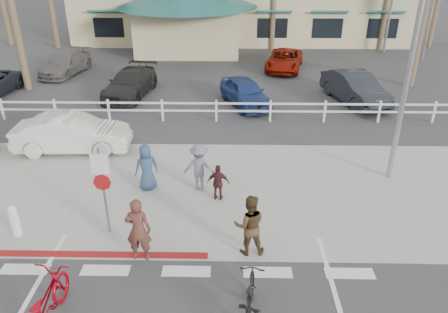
{
  "coord_description": "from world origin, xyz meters",
  "views": [
    {
      "loc": [
        1.08,
        -7.71,
        7.34
      ],
      "look_at": [
        0.86,
        3.97,
        1.5
      ],
      "focal_mm": 35.0,
      "sensor_mm": 36.0,
      "label": 1
    }
  ],
  "objects_px": {
    "bike_black": "(250,299)",
    "car_white_sedan": "(72,133)",
    "sign_post": "(103,187)",
    "bike_red": "(43,305)"
  },
  "relations": [
    {
      "from": "bike_red",
      "to": "bike_black",
      "type": "distance_m",
      "value": 4.29
    },
    {
      "from": "bike_red",
      "to": "car_white_sedan",
      "type": "bearing_deg",
      "value": -70.42
    },
    {
      "from": "sign_post",
      "to": "car_white_sedan",
      "type": "height_order",
      "value": "sign_post"
    },
    {
      "from": "bike_black",
      "to": "car_white_sedan",
      "type": "bearing_deg",
      "value": -44.42
    },
    {
      "from": "bike_black",
      "to": "car_white_sedan",
      "type": "relative_size",
      "value": 0.43
    },
    {
      "from": "sign_post",
      "to": "bike_red",
      "type": "height_order",
      "value": "sign_post"
    },
    {
      "from": "bike_red",
      "to": "bike_black",
      "type": "height_order",
      "value": "bike_red"
    },
    {
      "from": "bike_red",
      "to": "bike_black",
      "type": "xyz_separation_m",
      "value": [
        4.28,
        0.25,
        -0.01
      ]
    },
    {
      "from": "bike_black",
      "to": "sign_post",
      "type": "bearing_deg",
      "value": -31.24
    },
    {
      "from": "sign_post",
      "to": "car_white_sedan",
      "type": "distance_m",
      "value": 5.89
    }
  ]
}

